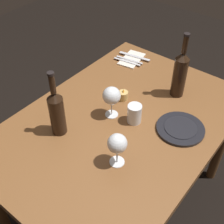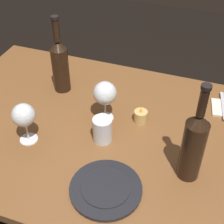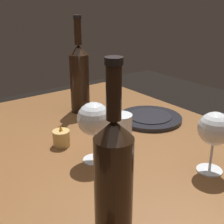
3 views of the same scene
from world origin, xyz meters
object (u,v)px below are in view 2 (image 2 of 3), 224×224
at_px(wine_glass_right, 24,116).
at_px(votive_candle, 141,117).
at_px(water_tumbler, 103,131).
at_px(dinner_plate, 106,189).
at_px(wine_bottle_second, 193,145).
at_px(fork_outer, 223,106).
at_px(wine_bottle, 60,64).
at_px(wine_glass_left, 105,94).

distance_m(wine_glass_right, votive_candle, 0.44).
xyz_separation_m(wine_glass_right, water_tumbler, (0.26, 0.09, -0.07)).
xyz_separation_m(wine_glass_right, dinner_plate, (0.34, -0.12, -0.11)).
relative_size(wine_glass_right, wine_bottle_second, 0.45).
bearing_deg(water_tumbler, wine_bottle_second, -10.00).
bearing_deg(fork_outer, water_tumbler, -139.86).
bearing_deg(wine_glass_right, water_tumbler, 19.72).
distance_m(dinner_plate, fork_outer, 0.63).
relative_size(wine_bottle, fork_outer, 1.87).
height_order(water_tumbler, fork_outer, water_tumbler).
height_order(votive_candle, dinner_plate, votive_candle).
xyz_separation_m(wine_bottle, dinner_plate, (0.37, -0.45, -0.12)).
bearing_deg(wine_glass_left, water_tumbler, -74.14).
bearing_deg(wine_bottle_second, wine_glass_right, -176.51).
bearing_deg(wine_glass_left, fork_outer, 27.15).
xyz_separation_m(wine_glass_right, fork_outer, (0.66, 0.43, -0.11)).
bearing_deg(votive_candle, wine_bottle, 166.31).
relative_size(wine_glass_left, water_tumbler, 1.72).
relative_size(wine_glass_right, votive_candle, 2.42).
bearing_deg(wine_bottle_second, wine_glass_left, 154.03).
bearing_deg(wine_bottle_second, fork_outer, 78.51).
relative_size(wine_bottle_second, votive_candle, 5.38).
relative_size(wine_bottle_second, fork_outer, 2.01).
height_order(wine_glass_left, fork_outer, wine_glass_left).
relative_size(wine_glass_left, wine_glass_right, 1.04).
xyz_separation_m(wine_bottle, fork_outer, (0.68, 0.10, -0.12)).
bearing_deg(fork_outer, wine_glass_left, -152.85).
xyz_separation_m(wine_glass_left, wine_bottle, (-0.24, 0.12, 0.01)).
distance_m(wine_bottle, wine_bottle_second, 0.67).
bearing_deg(fork_outer, dinner_plate, -119.66).
relative_size(wine_bottle_second, dinner_plate, 1.56).
bearing_deg(dinner_plate, wine_bottle_second, 33.38).
relative_size(wine_glass_left, dinner_plate, 0.73).
distance_m(wine_glass_right, wine_bottle, 0.33).
relative_size(water_tumbler, fork_outer, 0.54).
bearing_deg(wine_glass_right, wine_bottle, 93.70).
bearing_deg(dinner_plate, water_tumbler, 113.16).
height_order(wine_glass_left, dinner_plate, wine_glass_left).
bearing_deg(wine_bottle, wine_glass_right, -86.30).
bearing_deg(dinner_plate, wine_glass_right, 161.25).
distance_m(wine_bottle, fork_outer, 0.69).
bearing_deg(wine_bottle, wine_bottle_second, -26.19).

